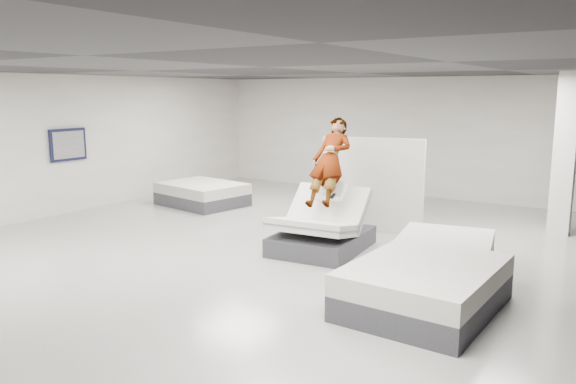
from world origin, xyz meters
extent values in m
plane|color=#A9A69F|center=(0.00, 0.00, 0.00)|extent=(14.00, 14.00, 0.00)
plane|color=black|center=(0.00, 0.00, 3.20)|extent=(14.00, 14.00, 0.00)
cube|color=silver|center=(0.00, 7.00, 1.60)|extent=(12.00, 0.04, 3.20)
cube|color=silver|center=(-6.00, 0.00, 1.60)|extent=(0.04, 14.00, 3.20)
cube|color=#3E3E44|center=(0.59, 0.90, 0.16)|extent=(1.56, 1.99, 0.33)
cube|color=silver|center=(0.56, 1.18, 0.72)|extent=(1.47, 0.95, 0.78)
cube|color=slate|center=(0.56, 1.18, 0.72)|extent=(1.48, 0.85, 0.66)
cube|color=silver|center=(0.63, 0.47, 0.51)|extent=(1.48, 1.08, 0.38)
cube|color=slate|center=(0.63, 0.47, 0.51)|extent=(1.50, 1.07, 0.20)
cube|color=white|center=(0.55, 1.27, 1.03)|extent=(0.54, 0.41, 0.35)
imported|color=slate|center=(0.56, 1.20, 1.25)|extent=(0.82, 1.78, 1.47)
cube|color=black|center=(0.81, 0.87, 1.01)|extent=(0.06, 0.15, 0.08)
cube|color=silver|center=(0.72, 2.69, 0.95)|extent=(2.09, 0.41, 1.91)
cube|color=#3E3E44|center=(2.79, 0.91, 0.14)|extent=(1.74, 2.12, 0.29)
cube|color=silver|center=(2.79, 0.91, 0.40)|extent=(1.74, 2.12, 0.24)
cube|color=#3E3E44|center=(3.08, -0.82, 0.17)|extent=(1.77, 2.30, 0.33)
cube|color=silver|center=(3.08, -0.82, 0.47)|extent=(1.77, 2.30, 0.28)
cube|color=#3E3E44|center=(-3.95, 2.83, 0.15)|extent=(2.25, 1.83, 0.30)
cube|color=silver|center=(-3.95, 2.83, 0.43)|extent=(2.25, 1.83, 0.25)
cube|color=white|center=(4.00, 4.50, 1.60)|extent=(0.40, 0.40, 3.20)
cube|color=black|center=(-5.94, 0.50, 1.60)|extent=(0.05, 0.95, 0.75)
cube|color=tan|center=(-5.91, 0.50, 1.60)|extent=(0.02, 0.82, 0.62)
camera|label=1|loc=(5.36, -7.64, 2.80)|focal=35.00mm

